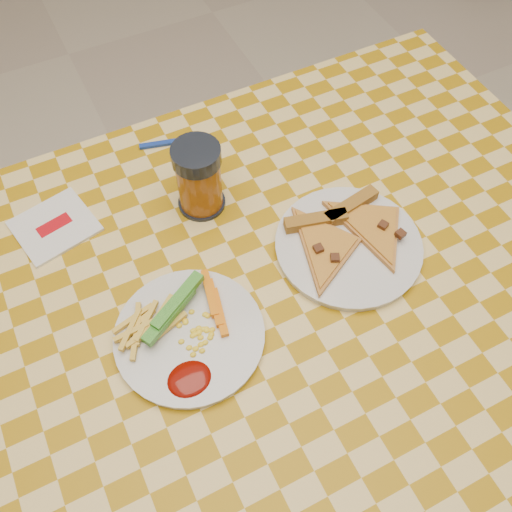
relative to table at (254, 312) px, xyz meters
The scene contains 9 objects.
ground 0.68m from the table, ahead, with size 8.00×8.00×0.00m, color beige.
table is the anchor object (origin of this frame).
plate_left 0.15m from the table, 166.09° to the right, with size 0.22×0.22×0.01m, color silver.
plate_right 0.19m from the table, ahead, with size 0.24×0.24×0.01m, color silver.
fries_veggies 0.16m from the table, behind, with size 0.20×0.18×0.04m.
pizza_slices 0.20m from the table, ahead, with size 0.26×0.23×0.02m.
drink_glass 0.24m from the table, 91.09° to the left, with size 0.08×0.08×0.13m.
napkin 0.37m from the table, 133.34° to the left, with size 0.15×0.14×0.01m.
fork 0.37m from the table, 88.87° to the left, with size 0.13×0.05×0.01m.
Camera 1 is at (-0.20, -0.41, 1.54)m, focal length 40.00 mm.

